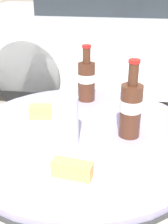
% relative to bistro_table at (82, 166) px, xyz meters
% --- Properties ---
extents(bistro_table, '(0.80, 0.80, 0.70)m').
position_rel_bistro_table_xyz_m(bistro_table, '(0.00, 0.00, 0.00)').
color(bistro_table, '#333333').
rests_on(bistro_table, ground_plane).
extents(cola_bottle_left, '(0.07, 0.07, 0.25)m').
position_rel_bistro_table_xyz_m(cola_bottle_left, '(0.15, 0.00, 0.24)').
color(cola_bottle_left, '#4C2819').
rests_on(cola_bottle_left, bistro_table).
extents(cola_bottle_right, '(0.07, 0.07, 0.23)m').
position_rel_bistro_table_xyz_m(cola_bottle_right, '(-0.03, 0.26, 0.23)').
color(cola_bottle_right, '#4C2819').
rests_on(cola_bottle_right, bistro_table).
extents(drinking_glass, '(0.08, 0.08, 0.15)m').
position_rel_bistro_table_xyz_m(drinking_glass, '(-0.03, -0.08, 0.21)').
color(drinking_glass, '#C68923').
rests_on(drinking_glass, bistro_table).
extents(lunch_plate_near, '(0.23, 0.23, 0.06)m').
position_rel_bistro_table_xyz_m(lunch_plate_near, '(0.03, -0.26, 0.16)').
color(lunch_plate_near, white).
rests_on(lunch_plate_near, bistro_table).
extents(lunch_plate_far, '(0.20, 0.20, 0.06)m').
position_rel_bistro_table_xyz_m(lunch_plate_far, '(-0.13, 0.05, 0.16)').
color(lunch_plate_far, white).
rests_on(lunch_plate_far, bistro_table).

